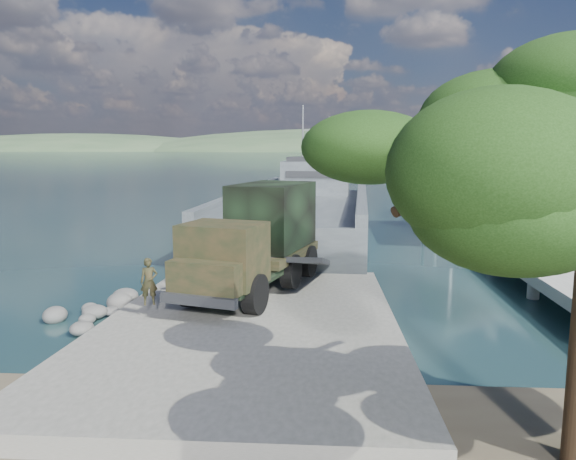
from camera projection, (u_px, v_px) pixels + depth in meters
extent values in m
plane|color=#18373A|center=(255.00, 322.00, 20.66)|extent=(1400.00, 1400.00, 0.00)
cube|color=slate|center=(252.00, 324.00, 19.63)|extent=(10.00, 18.00, 0.50)
cube|color=#A2A399|center=(482.00, 228.00, 37.42)|extent=(4.00, 44.00, 0.50)
cube|color=#434A4F|center=(305.00, 222.00, 43.73)|extent=(11.43, 31.94, 2.62)
cube|color=#434A4F|center=(249.00, 197.00, 44.00)|extent=(2.66, 31.37, 1.36)
cube|color=#434A4F|center=(362.00, 198.00, 42.88)|extent=(2.66, 31.37, 1.36)
cube|color=#434A4F|center=(273.00, 253.00, 28.36)|extent=(9.43, 1.03, 2.72)
cube|color=#434A4F|center=(316.00, 178.00, 53.56)|extent=(6.54, 4.58, 3.14)
cube|color=#26282B|center=(316.00, 159.00, 53.29)|extent=(5.44, 3.68, 0.42)
cylinder|color=#939598|center=(303.00, 133.00, 53.09)|extent=(0.17, 0.17, 5.23)
cylinder|color=#939598|center=(329.00, 139.00, 52.84)|extent=(0.17, 0.17, 4.19)
cylinder|color=black|center=(191.00, 288.00, 20.80)|extent=(0.89, 1.54, 1.45)
cylinder|color=black|center=(255.00, 294.00, 19.93)|extent=(0.89, 1.54, 1.45)
cylinder|color=black|center=(235.00, 267.00, 24.33)|extent=(0.89, 1.54, 1.45)
cylinder|color=black|center=(291.00, 271.00, 23.46)|extent=(0.89, 1.54, 1.45)
cylinder|color=black|center=(256.00, 257.00, 26.41)|extent=(0.89, 1.54, 1.45)
cylinder|color=black|center=(308.00, 261.00, 25.54)|extent=(0.89, 1.54, 1.45)
cube|color=black|center=(256.00, 269.00, 23.24)|extent=(4.74, 8.85, 0.28)
cube|color=black|center=(223.00, 254.00, 20.26)|extent=(3.31, 2.93, 2.24)
cube|color=black|center=(206.00, 277.00, 19.10)|extent=(2.75, 1.69, 1.12)
cube|color=black|center=(270.00, 253.00, 24.64)|extent=(4.12, 5.72, 0.39)
cube|color=black|center=(272.00, 215.00, 24.60)|extent=(3.77, 4.83, 2.80)
cube|color=#26282B|center=(198.00, 301.00, 18.68)|extent=(2.76, 1.05, 0.34)
imported|color=black|center=(149.00, 292.00, 19.74)|extent=(0.71, 0.58, 1.67)
cube|color=white|center=(508.00, 211.00, 52.90)|extent=(1.78, 5.29, 0.85)
cube|color=white|center=(512.00, 207.00, 51.88)|extent=(1.40, 1.58, 0.57)
cylinder|color=#939598|center=(510.00, 179.00, 52.44)|extent=(0.09, 0.09, 5.70)
cube|color=white|center=(502.00, 212.00, 52.63)|extent=(2.94, 4.99, 0.79)
cube|color=white|center=(502.00, 207.00, 51.76)|extent=(1.62, 1.73, 0.52)
cylinder|color=#939598|center=(504.00, 182.00, 52.20)|extent=(0.09, 0.09, 5.23)
ellipsoid|color=#17320D|center=(369.00, 147.00, 13.52)|extent=(3.21, 3.21, 1.83)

